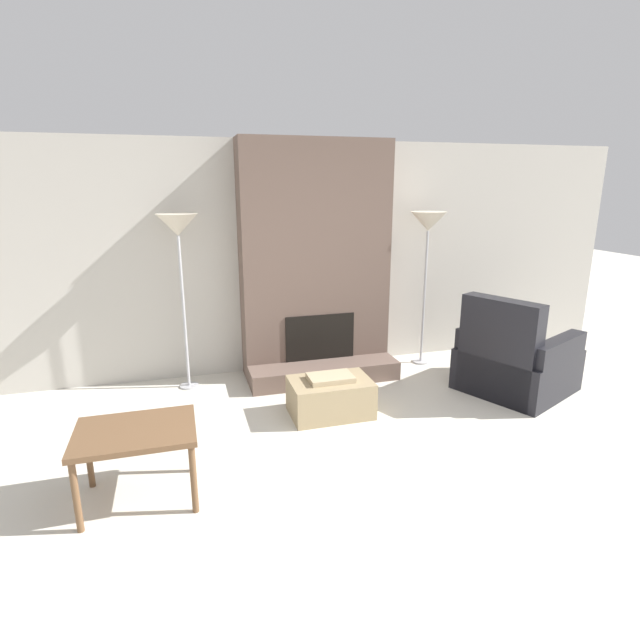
# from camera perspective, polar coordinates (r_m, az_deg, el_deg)

# --- Properties ---
(ground_plane) EXTENTS (24.00, 24.00, 0.00)m
(ground_plane) POSITION_cam_1_polar(r_m,az_deg,el_deg) (3.47, 14.40, -23.22)
(ground_plane) COLOR beige
(wall_back) EXTENTS (8.06, 0.06, 2.60)m
(wall_back) POSITION_cam_1_polar(r_m,az_deg,el_deg) (5.83, -1.16, 7.11)
(wall_back) COLOR #BCB7AD
(wall_back) RESTS_ON ground_plane
(fireplace) EXTENTS (1.66, 0.77, 2.60)m
(fireplace) POSITION_cam_1_polar(r_m,az_deg,el_deg) (5.60, -0.48, 5.86)
(fireplace) COLOR brown
(fireplace) RESTS_ON ground_plane
(ottoman) EXTENTS (0.76, 0.50, 0.40)m
(ottoman) POSITION_cam_1_polar(r_m,az_deg,el_deg) (4.79, 1.20, -8.73)
(ottoman) COLOR #998460
(ottoman) RESTS_ON ground_plane
(armchair) EXTENTS (1.34, 1.31, 1.05)m
(armchair) POSITION_cam_1_polar(r_m,az_deg,el_deg) (5.64, 21.21, -4.62)
(armchair) COLOR black
(armchair) RESTS_ON ground_plane
(side_table) EXTENTS (0.79, 0.59, 0.54)m
(side_table) POSITION_cam_1_polar(r_m,az_deg,el_deg) (3.69, -20.30, -12.52)
(side_table) COLOR brown
(side_table) RESTS_ON ground_plane
(floor_lamp_left) EXTENTS (0.41, 0.41, 1.85)m
(floor_lamp_left) POSITION_cam_1_polar(r_m,az_deg,el_deg) (5.26, -15.94, 9.70)
(floor_lamp_left) COLOR #ADADB2
(floor_lamp_left) RESTS_ON ground_plane
(floor_lamp_right) EXTENTS (0.41, 0.41, 1.82)m
(floor_lamp_right) POSITION_cam_1_polar(r_m,az_deg,el_deg) (5.96, 12.26, 10.34)
(floor_lamp_right) COLOR #ADADB2
(floor_lamp_right) RESTS_ON ground_plane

